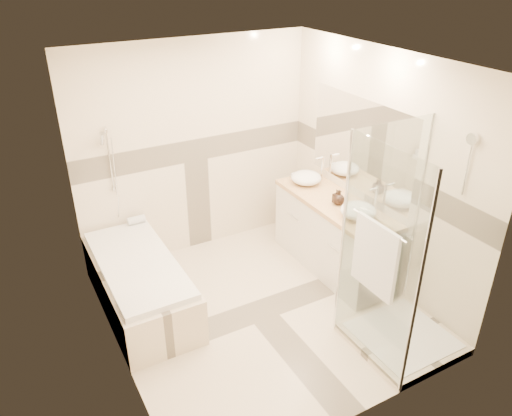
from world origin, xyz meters
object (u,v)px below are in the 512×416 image
bathtub (140,282)px  amenity_bottle_a (336,196)px  shower_enclosure (393,298)px  vanity (333,235)px  vessel_sink_far (358,211)px  amenity_bottle_b (339,197)px  vessel_sink_near (306,178)px

bathtub → amenity_bottle_a: 2.25m
bathtub → shower_enclosure: shower_enclosure is taller
bathtub → vanity: bearing=-9.2°
vessel_sink_far → amenity_bottle_a: 0.37m
shower_enclosure → amenity_bottle_b: shower_enclosure is taller
amenity_bottle_a → vessel_sink_far: bearing=-90.0°
vessel_sink_near → amenity_bottle_a: amenity_bottle_a is taller
bathtub → vanity: (2.15, -0.35, 0.12)m
bathtub → amenity_bottle_b: size_ratio=10.38×
bathtub → shower_enclosure: size_ratio=0.83×
amenity_bottle_b → vanity: bearing=73.8°
shower_enclosure → vessel_sink_near: shower_enclosure is taller
vanity → amenity_bottle_b: amenity_bottle_b is taller
amenity_bottle_b → shower_enclosure: bearing=-102.8°
shower_enclosure → vessel_sink_far: (0.27, 0.88, 0.42)m
vanity → vessel_sink_near: vessel_sink_near is taller
vessel_sink_near → vessel_sink_far: bearing=-90.0°
bathtub → vanity: size_ratio=1.05×
vanity → amenity_bottle_a: (-0.02, -0.03, 0.50)m
amenity_bottle_b → amenity_bottle_a: bearing=90.0°
vessel_sink_near → amenity_bottle_b: (0.00, -0.62, 0.01)m
shower_enclosure → bathtub: bearing=138.9°
vessel_sink_far → amenity_bottle_a: (0.00, 0.37, 0.00)m
vessel_sink_near → shower_enclosure: bearing=-98.5°
bathtub → shower_enclosure: 2.47m
shower_enclosure → amenity_bottle_a: 1.34m
bathtub → vessel_sink_far: 2.34m
shower_enclosure → amenity_bottle_b: 1.30m
bathtub → vessel_sink_near: (2.13, 0.20, 0.61)m
vessel_sink_near → bathtub: bearing=-174.7°
shower_enclosure → vessel_sink_near: size_ratio=5.77×
bathtub → amenity_bottle_b: amenity_bottle_b is taller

